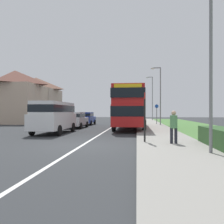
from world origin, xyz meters
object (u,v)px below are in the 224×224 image
object	(u,v)px
parked_car_blue	(86,118)
street_lamp_near	(208,40)
parked_car_silver	(75,119)
double_decker_bus	(130,106)
parked_van_white	(54,115)
street_lamp_mid	(159,92)
bus_stop_sign	(145,113)
pedestrian_at_stop	(174,125)
cycle_route_sign	(157,113)
street_lamp_far	(152,96)

from	to	relation	value
parked_car_blue	street_lamp_near	distance (m)	21.60
parked_car_silver	double_decker_bus	bearing A→B (deg)	-5.59
parked_van_white	street_lamp_mid	distance (m)	13.76
bus_stop_sign	street_lamp_mid	world-z (taller)	street_lamp_mid
double_decker_bus	parked_car_silver	bearing A→B (deg)	174.41
double_decker_bus	pedestrian_at_stop	bearing A→B (deg)	-77.77
bus_stop_sign	cycle_route_sign	bearing A→B (deg)	83.24
pedestrian_at_stop	street_lamp_near	world-z (taller)	street_lamp_near
street_lamp_far	bus_stop_sign	bearing A→B (deg)	-94.30
street_lamp_near	street_lamp_far	xyz separation A→B (m)	(0.09, 33.21, 0.23)
cycle_route_sign	street_lamp_far	xyz separation A→B (m)	(0.25, 13.18, 3.05)
cycle_route_sign	bus_stop_sign	bearing A→B (deg)	-96.76
pedestrian_at_stop	bus_stop_sign	distance (m)	1.52
pedestrian_at_stop	bus_stop_sign	bearing A→B (deg)	161.18
parked_van_white	street_lamp_near	world-z (taller)	street_lamp_near
cycle_route_sign	pedestrian_at_stop	bearing A→B (deg)	-92.27
street_lamp_far	cycle_route_sign	bearing A→B (deg)	-91.08
bus_stop_sign	parked_van_white	bearing A→B (deg)	141.45
parked_car_blue	street_lamp_mid	world-z (taller)	street_lamp_mid
double_decker_bus	street_lamp_near	size ratio (longest dim) A/B	1.47
double_decker_bus	street_lamp_near	world-z (taller)	street_lamp_near
parked_car_blue	street_lamp_far	xyz separation A→B (m)	(8.92, 13.78, 3.61)
parked_van_white	parked_car_blue	size ratio (longest dim) A/B	1.34
parked_car_silver	street_lamp_near	bearing A→B (deg)	-57.87
double_decker_bus	bus_stop_sign	xyz separation A→B (m)	(1.03, -10.49, -0.60)
double_decker_bus	parked_van_white	size ratio (longest dim) A/B	1.99
parked_car_silver	parked_car_blue	world-z (taller)	parked_car_silver
parked_car_blue	pedestrian_at_stop	xyz separation A→B (m)	(7.97, -17.04, 0.11)
parked_van_white	parked_car_silver	world-z (taller)	parked_van_white
pedestrian_at_stop	street_lamp_mid	size ratio (longest dim) A/B	0.25
cycle_route_sign	street_lamp_mid	xyz separation A→B (m)	(0.17, -1.66, 2.48)
street_lamp_mid	street_lamp_near	bearing A→B (deg)	-90.05
pedestrian_at_stop	cycle_route_sign	distance (m)	17.66
pedestrian_at_stop	street_lamp_near	size ratio (longest dim) A/B	0.23
parked_car_silver	parked_car_blue	distance (m)	5.55
parked_van_white	pedestrian_at_stop	distance (m)	9.73
pedestrian_at_stop	street_lamp_mid	world-z (taller)	street_lamp_mid
cycle_route_sign	street_lamp_mid	world-z (taller)	street_lamp_mid
bus_stop_sign	street_lamp_near	xyz separation A→B (m)	(2.19, -2.85, 2.71)
cycle_route_sign	street_lamp_near	bearing A→B (deg)	-89.56
parked_car_silver	cycle_route_sign	size ratio (longest dim) A/B	1.71
parked_car_blue	street_lamp_near	xyz separation A→B (m)	(8.82, -19.42, 3.38)
parked_car_blue	bus_stop_sign	size ratio (longest dim) A/B	1.56
cycle_route_sign	street_lamp_far	bearing A→B (deg)	88.92
double_decker_bus	pedestrian_at_stop	xyz separation A→B (m)	(2.37, -10.95, -1.17)
street_lamp_mid	street_lamp_far	bearing A→B (deg)	89.70
double_decker_bus	bus_stop_sign	distance (m)	10.56
parked_car_silver	bus_stop_sign	xyz separation A→B (m)	(6.52, -11.03, 0.66)
bus_stop_sign	street_lamp_near	size ratio (longest dim) A/B	0.35
parked_van_white	pedestrian_at_stop	xyz separation A→B (m)	(7.89, -5.68, -0.41)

